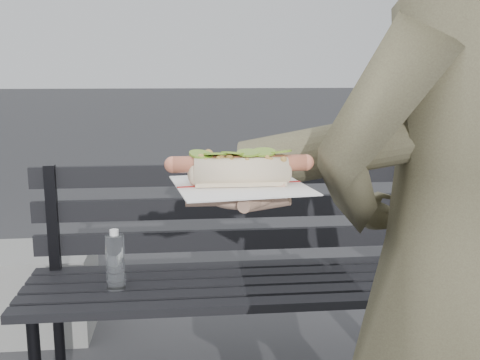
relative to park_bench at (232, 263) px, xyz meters
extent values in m
cylinder|color=black|center=(-0.66, 0.10, -0.30)|extent=(0.04, 0.04, 0.45)
cylinder|color=black|center=(0.68, 0.10, -0.30)|extent=(0.04, 0.04, 0.45)
cube|color=black|center=(0.01, -0.25, -0.06)|extent=(1.50, 0.07, 0.03)
cube|color=black|center=(0.01, -0.16, -0.06)|extent=(1.50, 0.07, 0.03)
cube|color=black|center=(0.01, -0.07, -0.06)|extent=(1.50, 0.07, 0.03)
cube|color=black|center=(0.01, 0.02, -0.06)|extent=(1.50, 0.07, 0.03)
cube|color=black|center=(0.01, 0.11, -0.06)|extent=(1.50, 0.07, 0.03)
cube|color=black|center=(-0.66, 0.12, 0.15)|extent=(0.04, 0.03, 0.42)
cube|color=black|center=(0.68, 0.12, 0.15)|extent=(0.04, 0.03, 0.42)
cube|color=black|center=(0.01, 0.14, 0.05)|extent=(1.50, 0.02, 0.08)
cube|color=black|center=(0.01, 0.14, 0.18)|extent=(1.50, 0.02, 0.08)
cube|color=black|center=(0.01, 0.14, 0.31)|extent=(1.50, 0.02, 0.08)
cylinder|color=white|center=(-0.41, -0.09, 0.05)|extent=(0.06, 0.06, 0.19)
cylinder|color=white|center=(-0.41, -0.09, 0.16)|extent=(0.03, 0.03, 0.02)
imported|color=#494230|center=(0.31, -1.03, 0.31)|extent=(0.72, 0.61, 1.66)
cylinder|color=#494230|center=(0.17, -1.04, 0.58)|extent=(0.51, 0.23, 0.19)
cylinder|color=#D8A384|center=(-0.05, -1.13, 0.51)|extent=(0.09, 0.08, 0.07)
ellipsoid|color=#D8A384|center=(-0.09, -1.14, 0.51)|extent=(0.10, 0.11, 0.03)
cylinder|color=#D8A384|center=(-0.14, -1.17, 0.51)|extent=(0.06, 0.02, 0.02)
cylinder|color=#D8A384|center=(-0.14, -1.15, 0.51)|extent=(0.06, 0.02, 0.02)
cylinder|color=#D8A384|center=(-0.14, -1.13, 0.51)|extent=(0.06, 0.02, 0.02)
cylinder|color=#D8A384|center=(-0.14, -1.11, 0.51)|extent=(0.06, 0.02, 0.02)
cylinder|color=#D8A384|center=(-0.08, -1.19, 0.51)|extent=(0.04, 0.05, 0.02)
cube|color=white|center=(-0.09, -1.14, 0.53)|extent=(0.21, 0.21, 0.00)
cube|color=#B21E1E|center=(-0.09, -1.14, 0.53)|extent=(0.19, 0.03, 0.00)
cylinder|color=#D87453|center=(-0.09, -1.14, 0.56)|extent=(0.20, 0.03, 0.02)
sphere|color=#D87453|center=(-0.19, -1.14, 0.56)|extent=(0.02, 0.03, 0.02)
sphere|color=#D87453|center=(0.01, -1.14, 0.56)|extent=(0.03, 0.03, 0.02)
sphere|color=#9E6B2D|center=(-0.10, -1.14, 0.57)|extent=(0.01, 0.01, 0.01)
sphere|color=#9E6B2D|center=(-0.13, -1.13, 0.57)|extent=(0.01, 0.01, 0.01)
sphere|color=#9E6B2D|center=(-0.12, -1.15, 0.57)|extent=(0.01, 0.01, 0.01)
sphere|color=#9E6B2D|center=(-0.14, -1.15, 0.56)|extent=(0.01, 0.01, 0.01)
sphere|color=#9E6B2D|center=(-0.08, -1.16, 0.57)|extent=(0.01, 0.01, 0.01)
sphere|color=#9E6B2D|center=(-0.09, -1.12, 0.56)|extent=(0.01, 0.01, 0.01)
sphere|color=#9E6B2D|center=(-0.14, -1.14, 0.56)|extent=(0.01, 0.01, 0.01)
sphere|color=#9E6B2D|center=(-0.10, -1.15, 0.56)|extent=(0.01, 0.01, 0.01)
sphere|color=#9E6B2D|center=(-0.14, -1.15, 0.57)|extent=(0.01, 0.01, 0.01)
sphere|color=#9E6B2D|center=(-0.12, -1.12, 0.56)|extent=(0.01, 0.01, 0.01)
sphere|color=#9E6B2D|center=(-0.04, -1.14, 0.57)|extent=(0.01, 0.01, 0.01)
sphere|color=#9E6B2D|center=(-0.12, -1.12, 0.57)|extent=(0.01, 0.01, 0.01)
sphere|color=#9E6B2D|center=(-0.12, -1.12, 0.56)|extent=(0.01, 0.01, 0.01)
sphere|color=#9E6B2D|center=(-0.15, -1.14, 0.57)|extent=(0.01, 0.01, 0.01)
sphere|color=#9E6B2D|center=(-0.04, -1.11, 0.57)|extent=(0.01, 0.01, 0.01)
sphere|color=#9E6B2D|center=(-0.04, -1.15, 0.56)|extent=(0.01, 0.01, 0.01)
sphere|color=#9E6B2D|center=(-0.09, -1.13, 0.57)|extent=(0.01, 0.01, 0.01)
sphere|color=#9E6B2D|center=(-0.12, -1.15, 0.57)|extent=(0.01, 0.01, 0.01)
sphere|color=#9E6B2D|center=(-0.07, -1.14, 0.56)|extent=(0.01, 0.01, 0.01)
sphere|color=#9E6B2D|center=(-0.07, -1.14, 0.56)|extent=(0.01, 0.01, 0.01)
sphere|color=#9E6B2D|center=(-0.04, -1.16, 0.56)|extent=(0.01, 0.01, 0.01)
sphere|color=#9E6B2D|center=(-0.09, -1.13, 0.57)|extent=(0.01, 0.01, 0.01)
sphere|color=#9E6B2D|center=(-0.13, -1.11, 0.57)|extent=(0.01, 0.01, 0.01)
sphere|color=#9E6B2D|center=(-0.09, -1.12, 0.56)|extent=(0.01, 0.01, 0.01)
sphere|color=#9E6B2D|center=(-0.10, -1.13, 0.56)|extent=(0.01, 0.01, 0.01)
sphere|color=#9E6B2D|center=(-0.10, -1.13, 0.57)|extent=(0.01, 0.01, 0.01)
sphere|color=#9E6B2D|center=(-0.08, -1.12, 0.57)|extent=(0.01, 0.01, 0.01)
sphere|color=#9E6B2D|center=(-0.03, -1.16, 0.57)|extent=(0.01, 0.01, 0.01)
sphere|color=#9E6B2D|center=(-0.05, -1.15, 0.57)|extent=(0.01, 0.01, 0.01)
sphere|color=#9E6B2D|center=(-0.11, -1.14, 0.56)|extent=(0.01, 0.01, 0.01)
cylinder|color=olive|center=(-0.15, -1.13, 0.57)|extent=(0.04, 0.04, 0.01)
cylinder|color=olive|center=(-0.12, -1.14, 0.57)|extent=(0.04, 0.04, 0.01)
cylinder|color=olive|center=(-0.10, -1.14, 0.57)|extent=(0.04, 0.04, 0.01)
cylinder|color=olive|center=(-0.07, -1.14, 0.57)|extent=(0.04, 0.04, 0.01)
cylinder|color=olive|center=(-0.05, -1.14, 0.58)|extent=(0.04, 0.04, 0.01)
cylinder|color=olive|center=(-0.03, -1.13, 0.58)|extent=(0.04, 0.04, 0.01)
cube|color=brown|center=(1.24, 0.96, -0.52)|extent=(0.05, 0.07, 0.00)
cube|color=brown|center=(0.29, 0.81, -0.52)|extent=(0.06, 0.08, 0.00)
camera|label=1|loc=(-0.17, -1.96, 0.69)|focal=42.00mm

